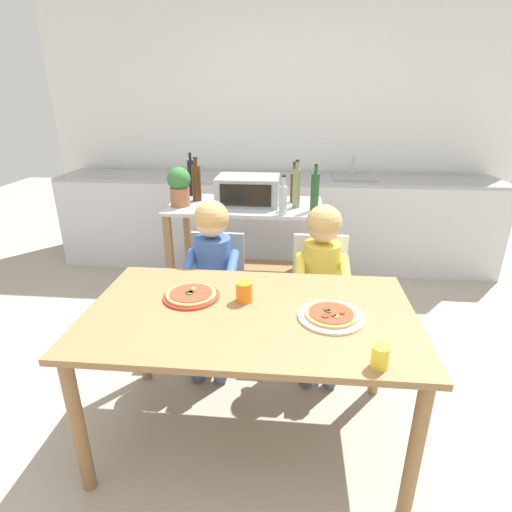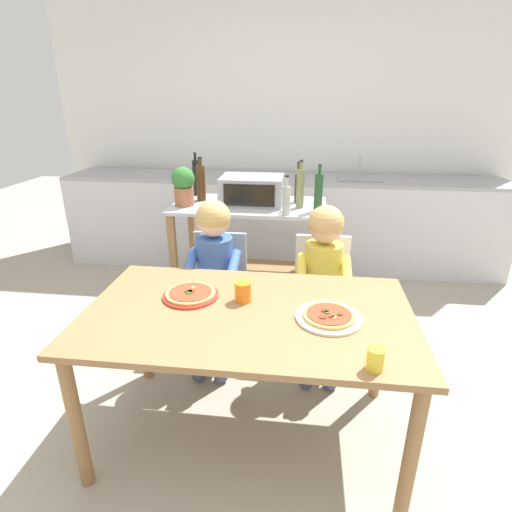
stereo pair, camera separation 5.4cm
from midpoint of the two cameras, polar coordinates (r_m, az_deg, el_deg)
ground_plane at (r=3.15m, az=2.23°, el=-9.61°), size 10.71×10.71×0.00m
back_wall_tiled at (r=4.36m, az=4.48°, el=17.97°), size 4.72×0.12×2.70m
kitchen_counter at (r=4.12m, az=3.84°, el=4.94°), size 4.25×0.60×1.09m
kitchen_island_cart at (r=3.14m, az=-0.40°, el=2.26°), size 1.14×0.60×0.87m
toaster_oven at (r=3.05m, az=-0.05°, el=9.25°), size 0.46×0.35×0.21m
bottle_tall_green_wine at (r=3.11m, az=6.43°, el=9.66°), size 0.05×0.05×0.30m
bottle_slim_sauce at (r=2.76m, az=4.85°, el=7.97°), size 0.05×0.05×0.27m
bottle_squat_spirits at (r=2.87m, az=9.32°, el=8.86°), size 0.06×0.06×0.33m
bottle_clear_vinegar at (r=3.17m, az=-7.28°, el=10.27°), size 0.07×0.07×0.33m
bottle_brown_beer at (r=3.35m, az=-7.97°, el=10.96°), size 0.05×0.05×0.34m
bottle_dark_olive_oil at (r=2.95m, az=6.79°, el=9.52°), size 0.06×0.06×0.34m
potted_herb_plant at (r=3.03m, az=-9.67°, el=9.82°), size 0.17×0.17×0.28m
dining_table at (r=1.91m, az=-0.30°, el=-10.05°), size 1.49×0.87×0.72m
dining_chair_left at (r=2.64m, az=-4.74°, el=-4.36°), size 0.36×0.36×0.81m
dining_chair_right at (r=2.61m, az=9.71°, el=-4.91°), size 0.36×0.36×0.81m
child_in_blue_striped_shirt at (r=2.45m, az=-5.43°, el=-1.08°), size 0.32×0.42×1.05m
child_in_yellow_shirt at (r=2.42m, az=10.11°, el=-1.79°), size 0.32×0.42×1.04m
pizza_plate_red_rimmed at (r=2.00m, az=-8.42°, el=-5.35°), size 0.27×0.27×0.03m
pizza_plate_cream at (r=1.83m, az=11.05°, el=-8.37°), size 0.29×0.29×0.03m
drinking_cup_yellow at (r=1.55m, az=17.42°, el=-13.68°), size 0.06×0.06×0.09m
drinking_cup_orange at (r=1.93m, az=-1.05°, el=-5.04°), size 0.08×0.08×0.10m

